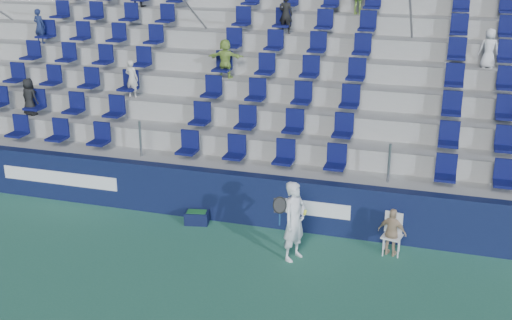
{
  "coord_description": "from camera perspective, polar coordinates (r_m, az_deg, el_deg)",
  "views": [
    {
      "loc": [
        4.06,
        -9.85,
        6.39
      ],
      "look_at": [
        0.2,
        2.8,
        1.7
      ],
      "focal_mm": 45.0,
      "sensor_mm": 36.0,
      "label": 1
    }
  ],
  "objects": [
    {
      "name": "line_judge_chair",
      "position": [
        13.83,
        12.06,
        -6.14
      ],
      "size": [
        0.46,
        0.47,
        0.88
      ],
      "color": "white",
      "rests_on": "ground"
    },
    {
      "name": "tennis_player",
      "position": [
        13.14,
        3.43,
        -5.43
      ],
      "size": [
        0.71,
        0.73,
        1.7
      ],
      "color": "silver",
      "rests_on": "ground"
    },
    {
      "name": "grandstand",
      "position": [
        19.03,
        4.23,
        6.55
      ],
      "size": [
        24.0,
        8.17,
        6.63
      ],
      "color": "#989893",
      "rests_on": "ground"
    },
    {
      "name": "line_judge",
      "position": [
        13.7,
        12.01,
        -6.31
      ],
      "size": [
        0.66,
        0.4,
        1.04
      ],
      "primitive_type": "imported",
      "rotation": [
        0.0,
        0.0,
        2.89
      ],
      "color": "tan",
      "rests_on": "ground"
    },
    {
      "name": "sponsor_wall",
      "position": [
        14.8,
        -0.34,
        -3.51
      ],
      "size": [
        24.0,
        0.32,
        1.2
      ],
      "color": "#10183D",
      "rests_on": "ground"
    },
    {
      "name": "ball_bin",
      "position": [
        15.01,
        -5.28,
        -5.06
      ],
      "size": [
        0.6,
        0.45,
        0.3
      ],
      "color": "black",
      "rests_on": "ground"
    },
    {
      "name": "ground",
      "position": [
        12.42,
        -4.75,
        -11.5
      ],
      "size": [
        70.0,
        70.0,
        0.0
      ],
      "primitive_type": "plane",
      "color": "#317359",
      "rests_on": "ground"
    }
  ]
}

